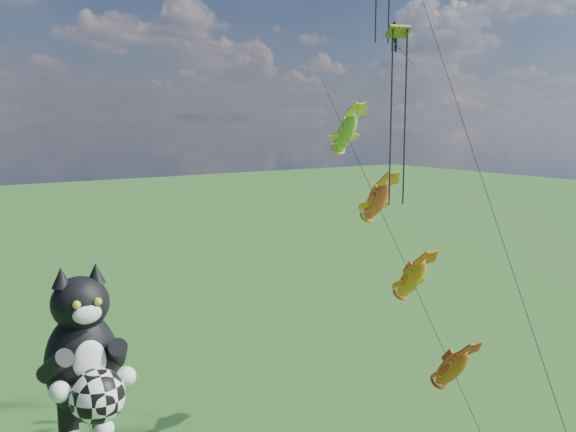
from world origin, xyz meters
TOP-DOWN VIEW (x-y plane):
  - cat_kite_rig at (1.44, 6.11)m, footprint 2.71×4.21m
  - fish_windsock_rig at (17.30, 8.87)m, footprint 2.29×15.87m
  - parafoil_rig at (17.91, 9.52)m, footprint 4.66×17.23m

SIDE VIEW (x-z plane):
  - cat_kite_rig at x=1.44m, z-range 2.71..14.16m
  - fish_windsock_rig at x=17.30m, z-range 1.11..19.19m
  - parafoil_rig at x=17.91m, z-range 6.34..33.90m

